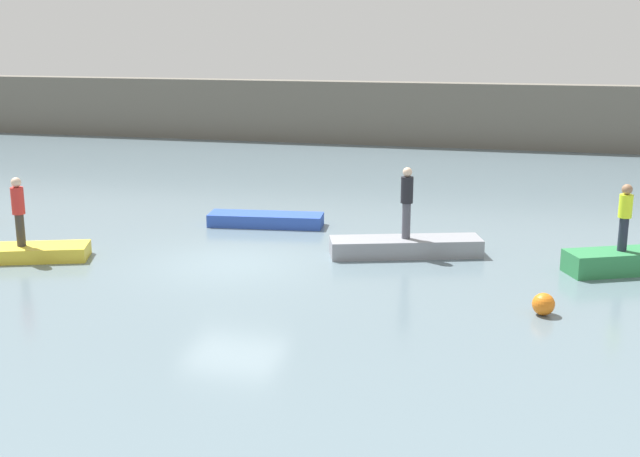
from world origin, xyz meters
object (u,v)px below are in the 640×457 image
Objects in this scene: person_red_shirt at (18,208)px; person_dark_shirt at (407,199)px; rowboat_grey at (406,247)px; rowboat_green at (621,262)px; mooring_buoy at (543,304)px; rowboat_blue at (266,220)px; rowboat_yellow at (22,253)px; person_hiviz_shirt at (625,214)px.

person_red_shirt is 9.88m from person_dark_shirt.
person_red_shirt is (-9.47, -2.82, 1.13)m from rowboat_grey.
mooring_buoy is at bearing -142.29° from rowboat_green.
rowboat_grey is at bearing -165.96° from person_dark_shirt.
mooring_buoy is (-1.86, -3.59, -0.04)m from rowboat_green.
rowboat_grey is at bearing -33.11° from rowboat_blue.
person_red_shirt reaches higher than rowboat_blue.
rowboat_blue is 7.15m from person_red_shirt.
person_dark_shirt reaches higher than mooring_buoy.
mooring_buoy is (12.90, -1.02, 0.05)m from rowboat_yellow.
mooring_buoy is (12.90, -1.02, -1.13)m from person_red_shirt.
rowboat_grey is 1.46× the size of rowboat_green.
person_dark_shirt is at bearing -3.39° from rowboat_yellow.
rowboat_green reaches higher than rowboat_grey.
mooring_buoy reaches higher than rowboat_yellow.
rowboat_yellow is at bearing -90.00° from person_red_shirt.
rowboat_blue is 1.27× the size of rowboat_green.
person_hiviz_shirt reaches higher than person_red_shirt.
rowboat_blue is at bearing 142.67° from mooring_buoy.
person_dark_shirt is (9.47, 2.82, 0.15)m from person_red_shirt.
rowboat_green is 4.04m from mooring_buoy.
mooring_buoy reaches higher than rowboat_grey.
person_dark_shirt is (-5.29, 0.25, 1.24)m from rowboat_green.
rowboat_green is (5.29, -0.25, 0.04)m from rowboat_grey.
rowboat_yellow is 9.88m from rowboat_grey.
rowboat_grey is at bearing 152.37° from rowboat_green.
person_dark_shirt is at bearing -4.13° from rowboat_grey.
person_dark_shirt reaches higher than rowboat_yellow.
rowboat_blue is at bearing 165.77° from person_hiviz_shirt.
rowboat_grey is 9.95m from person_red_shirt.
rowboat_yellow is at bearing 178.41° from rowboat_grey.
person_hiviz_shirt is at bearing -21.12° from rowboat_blue.
rowboat_grey is at bearing 16.57° from person_red_shirt.
person_red_shirt is (-14.76, -2.56, -0.10)m from person_hiviz_shirt.
rowboat_yellow is 1.85× the size of person_red_shirt.
person_hiviz_shirt is (14.76, 2.56, 1.28)m from rowboat_yellow.
person_red_shirt is at bearing -170.14° from person_hiviz_shirt.
rowboat_grey is 8.40× the size of mooring_buoy.
rowboat_green reaches higher than rowboat_blue.
person_hiviz_shirt is 5.29m from person_dark_shirt.
rowboat_yellow is 1.76× the size of person_dark_shirt.
rowboat_green is at bearing -20.91° from rowboat_grey.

